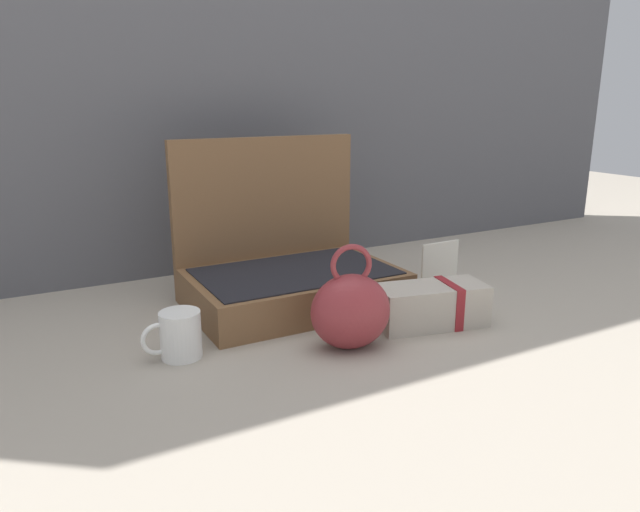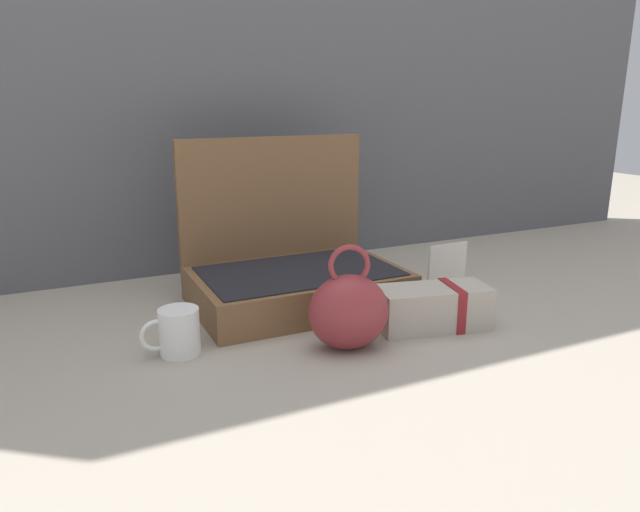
{
  "view_description": "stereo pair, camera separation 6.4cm",
  "coord_description": "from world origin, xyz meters",
  "px_view_note": "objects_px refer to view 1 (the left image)",
  "views": [
    {
      "loc": [
        -0.52,
        -1.03,
        0.49
      ],
      "look_at": [
        0.03,
        -0.02,
        0.17
      ],
      "focal_mm": 32.62,
      "sensor_mm": 36.0,
      "label": 1
    },
    {
      "loc": [
        -0.46,
        -1.06,
        0.49
      ],
      "look_at": [
        0.03,
        -0.02,
        0.17
      ],
      "focal_mm": 32.62,
      "sensor_mm": 36.0,
      "label": 2
    }
  ],
  "objects_px": {
    "teal_pouch_handbag": "(351,310)",
    "info_card_left": "(440,266)",
    "cream_toiletry_bag": "(432,305)",
    "open_suitcase": "(287,269)",
    "coffee_mug": "(179,335)"
  },
  "relations": [
    {
      "from": "cream_toiletry_bag",
      "to": "info_card_left",
      "type": "distance_m",
      "value": 0.26
    },
    {
      "from": "coffee_mug",
      "to": "info_card_left",
      "type": "distance_m",
      "value": 0.72
    },
    {
      "from": "cream_toiletry_bag",
      "to": "info_card_left",
      "type": "relative_size",
      "value": 2.02
    },
    {
      "from": "teal_pouch_handbag",
      "to": "info_card_left",
      "type": "xyz_separation_m",
      "value": [
        0.4,
        0.21,
        -0.02
      ]
    },
    {
      "from": "open_suitcase",
      "to": "cream_toiletry_bag",
      "type": "relative_size",
      "value": 1.9
    },
    {
      "from": "teal_pouch_handbag",
      "to": "cream_toiletry_bag",
      "type": "height_order",
      "value": "teal_pouch_handbag"
    },
    {
      "from": "cream_toiletry_bag",
      "to": "teal_pouch_handbag",
      "type": "bearing_deg",
      "value": -174.99
    },
    {
      "from": "coffee_mug",
      "to": "info_card_left",
      "type": "bearing_deg",
      "value": 7.13
    },
    {
      "from": "open_suitcase",
      "to": "teal_pouch_handbag",
      "type": "xyz_separation_m",
      "value": [
        -0.01,
        -0.31,
        -0.0
      ]
    },
    {
      "from": "open_suitcase",
      "to": "teal_pouch_handbag",
      "type": "relative_size",
      "value": 2.26
    },
    {
      "from": "open_suitcase",
      "to": "teal_pouch_handbag",
      "type": "distance_m",
      "value": 0.31
    },
    {
      "from": "cream_toiletry_bag",
      "to": "coffee_mug",
      "type": "distance_m",
      "value": 0.54
    },
    {
      "from": "cream_toiletry_bag",
      "to": "coffee_mug",
      "type": "height_order",
      "value": "same"
    },
    {
      "from": "open_suitcase",
      "to": "info_card_left",
      "type": "relative_size",
      "value": 3.84
    },
    {
      "from": "coffee_mug",
      "to": "info_card_left",
      "type": "relative_size",
      "value": 0.91
    }
  ]
}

